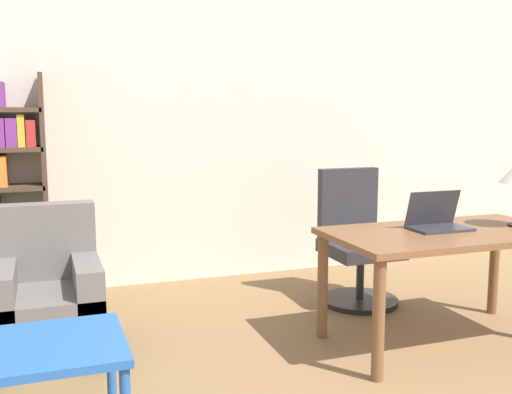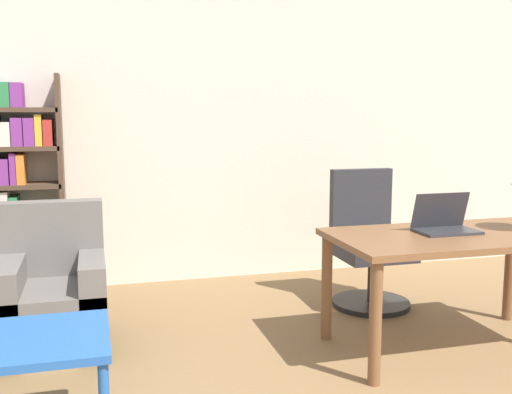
{
  "view_description": "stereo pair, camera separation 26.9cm",
  "coord_description": "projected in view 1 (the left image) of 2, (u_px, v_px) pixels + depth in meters",
  "views": [
    {
      "loc": [
        -1.41,
        -0.6,
        1.49
      ],
      "look_at": [
        -0.22,
        2.7,
        0.99
      ],
      "focal_mm": 42.0,
      "sensor_mm": 36.0,
      "label": 1
    },
    {
      "loc": [
        -1.15,
        -0.68,
        1.49
      ],
      "look_at": [
        -0.22,
        2.7,
        0.99
      ],
      "focal_mm": 42.0,
      "sensor_mm": 36.0,
      "label": 2
    }
  ],
  "objects": [
    {
      "name": "side_table_blue",
      "position": [
        43.0,
        361.0,
        2.5
      ],
      "size": [
        0.68,
        0.59,
        0.53
      ],
      "color": "#2356A3",
      "rests_on": "ground_plane"
    },
    {
      "name": "desk",
      "position": [
        447.0,
        246.0,
        3.82
      ],
      "size": [
        1.53,
        0.82,
        0.74
      ],
      "color": "brown",
      "rests_on": "ground_plane"
    },
    {
      "name": "wall_back",
      "position": [
        209.0,
        128.0,
        5.27
      ],
      "size": [
        8.0,
        0.06,
        2.7
      ],
      "color": "beige",
      "rests_on": "ground_plane"
    },
    {
      "name": "office_chair",
      "position": [
        356.0,
        245.0,
        4.71
      ],
      "size": [
        0.6,
        0.6,
        1.05
      ],
      "color": "black",
      "rests_on": "ground_plane"
    },
    {
      "name": "armchair",
      "position": [
        47.0,
        305.0,
        3.72
      ],
      "size": [
        0.65,
        0.71,
        0.91
      ],
      "color": "#66605B",
      "rests_on": "ground_plane"
    },
    {
      "name": "laptop",
      "position": [
        437.0,
        221.0,
        3.86
      ],
      "size": [
        0.38,
        0.24,
        0.25
      ],
      "color": "#2D2D33",
      "rests_on": "desk"
    }
  ]
}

